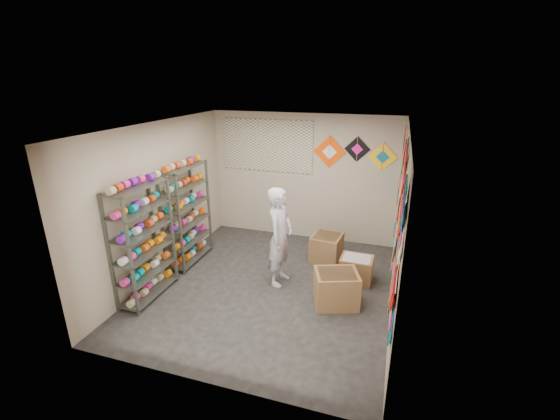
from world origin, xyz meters
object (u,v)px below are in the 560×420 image
(carton_a, at_px, (336,288))
(shelf_rack_back, at_px, (187,215))
(carton_b, at_px, (356,269))
(shopkeeper, at_px, (280,237))
(carton_c, at_px, (327,248))
(shelf_rack_front, at_px, (143,243))

(carton_a, bearing_deg, shelf_rack_back, 148.47)
(shelf_rack_back, height_order, carton_b, shelf_rack_back)
(shopkeeper, bearing_deg, carton_a, -105.16)
(carton_c, bearing_deg, shopkeeper, -114.71)
(shopkeeper, bearing_deg, carton_b, -66.54)
(shelf_rack_front, relative_size, carton_b, 3.48)
(carton_a, bearing_deg, shopkeeper, 140.36)
(shelf_rack_back, bearing_deg, carton_a, -11.88)
(shelf_rack_front, distance_m, carton_a, 3.10)
(shelf_rack_front, relative_size, carton_c, 3.20)
(shelf_rack_front, xyz_separation_m, shopkeeper, (1.91, 1.06, -0.09))
(shelf_rack_front, distance_m, carton_b, 3.57)
(carton_a, relative_size, carton_b, 1.20)
(carton_a, distance_m, carton_c, 1.49)
(shelf_rack_front, relative_size, carton_a, 2.89)
(shopkeeper, height_order, carton_b, shopkeeper)
(shopkeeper, bearing_deg, shelf_rack_back, 87.64)
(shopkeeper, xyz_separation_m, carton_b, (1.26, 0.43, -0.63))
(shelf_rack_front, bearing_deg, carton_b, 25.09)
(carton_a, distance_m, carton_b, 0.84)
(shelf_rack_back, relative_size, carton_c, 3.20)
(shelf_rack_front, height_order, shelf_rack_back, same)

